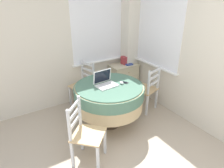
{
  "coord_description": "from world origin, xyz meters",
  "views": [
    {
      "loc": [
        -0.9,
        -0.91,
        2.11
      ],
      "look_at": [
        0.73,
        1.69,
        0.67
      ],
      "focal_mm": 32.0,
      "sensor_mm": 36.0,
      "label": 1
    }
  ],
  "objects_px": {
    "dining_chair_camera_near": "(85,134)",
    "corner_cabinet": "(123,79)",
    "laptop": "(105,82)",
    "round_dining_table": "(109,95)",
    "cell_phone": "(125,82)",
    "dining_chair_near_right_window": "(147,89)",
    "dining_chair_near_back_window": "(83,85)",
    "storage_box": "(125,60)",
    "computer_mouse": "(122,83)",
    "book_on_cabinet": "(128,64)"
  },
  "relations": [
    {
      "from": "round_dining_table",
      "to": "storage_box",
      "type": "xyz_separation_m",
      "value": [
        0.95,
        0.89,
        0.18
      ]
    },
    {
      "from": "storage_box",
      "to": "cell_phone",
      "type": "bearing_deg",
      "value": -125.76
    },
    {
      "from": "dining_chair_near_right_window",
      "to": "computer_mouse",
      "type": "bearing_deg",
      "value": -170.8
    },
    {
      "from": "dining_chair_near_back_window",
      "to": "dining_chair_near_right_window",
      "type": "xyz_separation_m",
      "value": [
        0.93,
        -0.81,
        0.0
      ]
    },
    {
      "from": "corner_cabinet",
      "to": "book_on_cabinet",
      "type": "bearing_deg",
      "value": -25.5
    },
    {
      "from": "cell_phone",
      "to": "book_on_cabinet",
      "type": "height_order",
      "value": "cell_phone"
    },
    {
      "from": "cell_phone",
      "to": "corner_cabinet",
      "type": "xyz_separation_m",
      "value": [
        0.63,
        0.92,
        -0.42
      ]
    },
    {
      "from": "laptop",
      "to": "dining_chair_near_right_window",
      "type": "bearing_deg",
      "value": 0.16
    },
    {
      "from": "round_dining_table",
      "to": "cell_phone",
      "type": "distance_m",
      "value": 0.33
    },
    {
      "from": "round_dining_table",
      "to": "storage_box",
      "type": "bearing_deg",
      "value": 43.22
    },
    {
      "from": "dining_chair_near_right_window",
      "to": "book_on_cabinet",
      "type": "height_order",
      "value": "dining_chair_near_right_window"
    },
    {
      "from": "round_dining_table",
      "to": "laptop",
      "type": "bearing_deg",
      "value": 141.05
    },
    {
      "from": "dining_chair_near_back_window",
      "to": "storage_box",
      "type": "bearing_deg",
      "value": 2.53
    },
    {
      "from": "dining_chair_near_right_window",
      "to": "dining_chair_camera_near",
      "type": "height_order",
      "value": "same"
    },
    {
      "from": "round_dining_table",
      "to": "corner_cabinet",
      "type": "relative_size",
      "value": 1.7
    },
    {
      "from": "laptop",
      "to": "book_on_cabinet",
      "type": "xyz_separation_m",
      "value": [
        1.03,
        0.79,
        -0.12
      ]
    },
    {
      "from": "dining_chair_camera_near",
      "to": "corner_cabinet",
      "type": "xyz_separation_m",
      "value": [
        1.58,
        1.38,
        -0.1
      ]
    },
    {
      "from": "laptop",
      "to": "dining_chair_near_back_window",
      "type": "distance_m",
      "value": 0.89
    },
    {
      "from": "laptop",
      "to": "corner_cabinet",
      "type": "distance_m",
      "value": 1.35
    },
    {
      "from": "cell_phone",
      "to": "storage_box",
      "type": "xyz_separation_m",
      "value": [
        0.68,
        0.95,
        -0.0
      ]
    },
    {
      "from": "dining_chair_camera_near",
      "to": "book_on_cabinet",
      "type": "relative_size",
      "value": 4.71
    },
    {
      "from": "cell_phone",
      "to": "round_dining_table",
      "type": "bearing_deg",
      "value": 168.81
    },
    {
      "from": "round_dining_table",
      "to": "book_on_cabinet",
      "type": "bearing_deg",
      "value": 40.15
    },
    {
      "from": "round_dining_table",
      "to": "dining_chair_near_right_window",
      "type": "bearing_deg",
      "value": 2.73
    },
    {
      "from": "round_dining_table",
      "to": "dining_chair_camera_near",
      "type": "height_order",
      "value": "dining_chair_camera_near"
    },
    {
      "from": "laptop",
      "to": "computer_mouse",
      "type": "xyz_separation_m",
      "value": [
        0.24,
        -0.1,
        -0.03
      ]
    },
    {
      "from": "book_on_cabinet",
      "to": "cell_phone",
      "type": "bearing_deg",
      "value": -128.97
    },
    {
      "from": "computer_mouse",
      "to": "dining_chair_near_back_window",
      "type": "relative_size",
      "value": 0.09
    },
    {
      "from": "cell_phone",
      "to": "storage_box",
      "type": "bearing_deg",
      "value": 54.24
    },
    {
      "from": "dining_chair_camera_near",
      "to": "corner_cabinet",
      "type": "bearing_deg",
      "value": 41.19
    },
    {
      "from": "cell_phone",
      "to": "dining_chair_near_right_window",
      "type": "relative_size",
      "value": 0.15
    },
    {
      "from": "corner_cabinet",
      "to": "cell_phone",
      "type": "bearing_deg",
      "value": -124.54
    },
    {
      "from": "storage_box",
      "to": "laptop",
      "type": "bearing_deg",
      "value": -139.41
    },
    {
      "from": "dining_chair_near_back_window",
      "to": "book_on_cabinet",
      "type": "xyz_separation_m",
      "value": [
        1.06,
        -0.02,
        0.25
      ]
    },
    {
      "from": "dining_chair_camera_near",
      "to": "dining_chair_near_right_window",
      "type": "bearing_deg",
      "value": 19.94
    },
    {
      "from": "cell_phone",
      "to": "dining_chair_near_back_window",
      "type": "height_order",
      "value": "dining_chair_near_back_window"
    },
    {
      "from": "round_dining_table",
      "to": "dining_chair_near_right_window",
      "type": "height_order",
      "value": "dining_chair_near_right_window"
    },
    {
      "from": "round_dining_table",
      "to": "laptop",
      "type": "relative_size",
      "value": 3.26
    },
    {
      "from": "laptop",
      "to": "storage_box",
      "type": "distance_m",
      "value": 1.32
    },
    {
      "from": "dining_chair_camera_near",
      "to": "laptop",
      "type": "bearing_deg",
      "value": 41.29
    },
    {
      "from": "dining_chair_near_right_window",
      "to": "cell_phone",
      "type": "bearing_deg",
      "value": -170.86
    },
    {
      "from": "laptop",
      "to": "corner_cabinet",
      "type": "xyz_separation_m",
      "value": [
        0.95,
        0.83,
        -0.46
      ]
    },
    {
      "from": "dining_chair_near_back_window",
      "to": "book_on_cabinet",
      "type": "relative_size",
      "value": 4.71
    },
    {
      "from": "dining_chair_near_right_window",
      "to": "dining_chair_camera_near",
      "type": "bearing_deg",
      "value": -160.06
    },
    {
      "from": "dining_chair_camera_near",
      "to": "storage_box",
      "type": "height_order",
      "value": "dining_chair_camera_near"
    },
    {
      "from": "round_dining_table",
      "to": "cell_phone",
      "type": "relative_size",
      "value": 8.7
    },
    {
      "from": "computer_mouse",
      "to": "cell_phone",
      "type": "xyz_separation_m",
      "value": [
        0.07,
        0.01,
        -0.02
      ]
    },
    {
      "from": "round_dining_table",
      "to": "dining_chair_near_right_window",
      "type": "xyz_separation_m",
      "value": [
        0.85,
        0.04,
        -0.14
      ]
    },
    {
      "from": "round_dining_table",
      "to": "computer_mouse",
      "type": "distance_m",
      "value": 0.29
    },
    {
      "from": "round_dining_table",
      "to": "dining_chair_camera_near",
      "type": "xyz_separation_m",
      "value": [
        -0.68,
        -0.51,
        -0.14
      ]
    }
  ]
}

